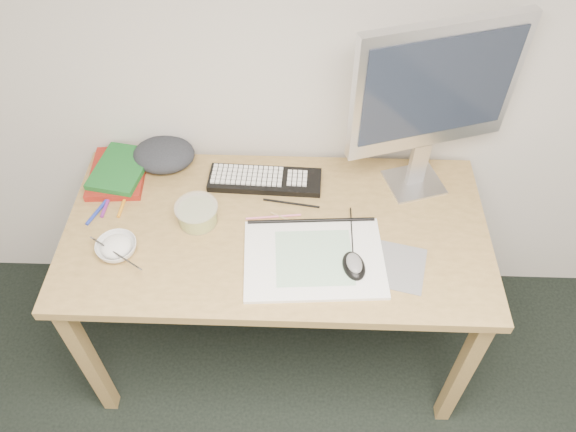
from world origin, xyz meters
The scene contains 18 objects.
desk centered at (-0.07, 1.43, 0.67)m, with size 1.40×0.70×0.75m.
mousepad centered at (0.30, 1.29, 0.75)m, with size 0.20×0.18×0.00m, color slate.
sketchpad centered at (0.05, 1.30, 0.76)m, with size 0.44×0.31×0.01m, color white.
keyboard centered at (-0.12, 1.64, 0.76)m, with size 0.40×0.13×0.02m, color black.
monitor centered at (0.41, 1.66, 1.14)m, with size 0.52×0.21×0.63m.
mouse centered at (0.18, 1.27, 0.78)m, with size 0.07×0.11×0.04m, color black.
rice_bowl centered at (-0.57, 1.31, 0.77)m, with size 0.13×0.13×0.04m, color white.
chopsticks centered at (-0.56, 1.28, 0.79)m, with size 0.02×0.02×0.21m, color #B4B4B7.
fruit_tub centered at (-0.33, 1.45, 0.78)m, with size 0.14×0.14×0.07m, color #E6E451.
book_red centered at (-0.65, 1.66, 0.76)m, with size 0.19×0.25×0.03m, color maroon.
book_green centered at (-0.64, 1.66, 0.79)m, with size 0.17×0.23×0.02m, color #186023.
cloth_lump centered at (-0.49, 1.73, 0.79)m, with size 0.19×0.16×0.08m, color #282C31.
pencil_pink centered at (-0.08, 1.48, 0.75)m, with size 0.01×0.01×0.19m, color pink.
pencil_tan centered at (-0.01, 1.45, 0.75)m, with size 0.01×0.01×0.19m, color tan.
pencil_black centered at (-0.02, 1.54, 0.75)m, with size 0.01×0.01×0.20m, color black.
marker_blue centered at (-0.68, 1.48, 0.76)m, with size 0.01×0.01×0.13m, color #1F31A9.
marker_orange centered at (-0.60, 1.52, 0.76)m, with size 0.01×0.01×0.12m, color orange.
marker_purple centered at (-0.66, 1.52, 0.76)m, with size 0.01×0.01×0.13m, color #762485.
Camera 1 is at (0.01, 0.24, 2.17)m, focal length 35.00 mm.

